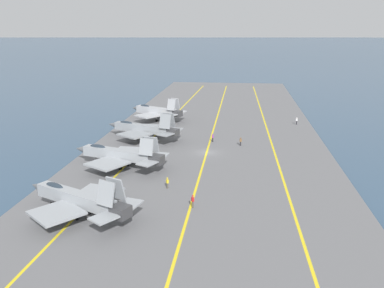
{
  "coord_description": "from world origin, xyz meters",
  "views": [
    {
      "loc": [
        -72.57,
        -6.13,
        22.94
      ],
      "look_at": [
        -3.19,
        2.38,
        2.9
      ],
      "focal_mm": 38.0,
      "sensor_mm": 36.0,
      "label": 1
    }
  ],
  "objects_px": {
    "crew_red_vest": "(193,201)",
    "crew_purple_vest": "(213,137)",
    "parked_jet_third": "(144,128)",
    "crew_brown_vest": "(241,141)",
    "crew_yellow_vest": "(167,182)",
    "crew_white_vest": "(297,121)",
    "parked_jet_nearest": "(78,199)",
    "parked_jet_fourth": "(157,111)",
    "parked_jet_second": "(119,154)"
  },
  "relations": [
    {
      "from": "crew_yellow_vest",
      "to": "crew_purple_vest",
      "type": "height_order",
      "value": "crew_purple_vest"
    },
    {
      "from": "crew_yellow_vest",
      "to": "crew_purple_vest",
      "type": "relative_size",
      "value": 0.96
    },
    {
      "from": "parked_jet_second",
      "to": "crew_red_vest",
      "type": "height_order",
      "value": "parked_jet_second"
    },
    {
      "from": "crew_red_vest",
      "to": "crew_yellow_vest",
      "type": "relative_size",
      "value": 1.07
    },
    {
      "from": "parked_jet_fourth",
      "to": "crew_white_vest",
      "type": "height_order",
      "value": "parked_jet_fourth"
    },
    {
      "from": "parked_jet_nearest",
      "to": "parked_jet_fourth",
      "type": "xyz_separation_m",
      "value": [
        54.19,
        1.38,
        0.21
      ]
    },
    {
      "from": "parked_jet_third",
      "to": "crew_brown_vest",
      "type": "distance_m",
      "value": 20.29
    },
    {
      "from": "crew_red_vest",
      "to": "crew_purple_vest",
      "type": "height_order",
      "value": "crew_red_vest"
    },
    {
      "from": "crew_red_vest",
      "to": "crew_purple_vest",
      "type": "distance_m",
      "value": 31.98
    },
    {
      "from": "parked_jet_nearest",
      "to": "crew_brown_vest",
      "type": "relative_size",
      "value": 9.7
    },
    {
      "from": "parked_jet_nearest",
      "to": "parked_jet_third",
      "type": "distance_m",
      "value": 35.93
    },
    {
      "from": "parked_jet_third",
      "to": "crew_purple_vest",
      "type": "bearing_deg",
      "value": -90.29
    },
    {
      "from": "parked_jet_fourth",
      "to": "crew_brown_vest",
      "type": "height_order",
      "value": "parked_jet_fourth"
    },
    {
      "from": "parked_jet_second",
      "to": "parked_jet_nearest",
      "type": "bearing_deg",
      "value": -179.17
    },
    {
      "from": "crew_white_vest",
      "to": "parked_jet_third",
      "type": "bearing_deg",
      "value": 118.18
    },
    {
      "from": "crew_yellow_vest",
      "to": "parked_jet_second",
      "type": "bearing_deg",
      "value": 49.66
    },
    {
      "from": "parked_jet_fourth",
      "to": "parked_jet_nearest",
      "type": "bearing_deg",
      "value": -178.54
    },
    {
      "from": "parked_jet_nearest",
      "to": "crew_red_vest",
      "type": "relative_size",
      "value": 9.3
    },
    {
      "from": "parked_jet_nearest",
      "to": "parked_jet_second",
      "type": "relative_size",
      "value": 0.97
    },
    {
      "from": "parked_jet_third",
      "to": "crew_yellow_vest",
      "type": "xyz_separation_m",
      "value": [
        -25.87,
        -9.71,
        -1.46
      ]
    },
    {
      "from": "crew_red_vest",
      "to": "crew_yellow_vest",
      "type": "height_order",
      "value": "crew_red_vest"
    },
    {
      "from": "crew_purple_vest",
      "to": "crew_white_vest",
      "type": "xyz_separation_m",
      "value": [
        17.99,
        -19.01,
        0.04
      ]
    },
    {
      "from": "parked_jet_second",
      "to": "crew_red_vest",
      "type": "relative_size",
      "value": 9.55
    },
    {
      "from": "crew_purple_vest",
      "to": "crew_yellow_vest",
      "type": "bearing_deg",
      "value": 169.62
    },
    {
      "from": "crew_white_vest",
      "to": "crew_brown_vest",
      "type": "distance_m",
      "value": 24.08
    },
    {
      "from": "parked_jet_nearest",
      "to": "crew_red_vest",
      "type": "height_order",
      "value": "parked_jet_nearest"
    },
    {
      "from": "crew_red_vest",
      "to": "crew_white_vest",
      "type": "relative_size",
      "value": 0.99
    },
    {
      "from": "crew_brown_vest",
      "to": "crew_yellow_vest",
      "type": "bearing_deg",
      "value": 156.3
    },
    {
      "from": "crew_red_vest",
      "to": "parked_jet_nearest",
      "type": "bearing_deg",
      "value": 105.67
    },
    {
      "from": "crew_white_vest",
      "to": "crew_yellow_vest",
      "type": "bearing_deg",
      "value": 151.54
    },
    {
      "from": "parked_jet_second",
      "to": "crew_red_vest",
      "type": "bearing_deg",
      "value": -135.54
    },
    {
      "from": "crew_brown_vest",
      "to": "parked_jet_fourth",
      "type": "bearing_deg",
      "value": 46.03
    },
    {
      "from": "parked_jet_second",
      "to": "crew_purple_vest",
      "type": "xyz_separation_m",
      "value": [
        17.64,
        -14.33,
        -1.31
      ]
    },
    {
      "from": "crew_yellow_vest",
      "to": "crew_purple_vest",
      "type": "xyz_separation_m",
      "value": [
        25.8,
        -4.73,
        0.04
      ]
    },
    {
      "from": "parked_jet_third",
      "to": "crew_brown_vest",
      "type": "height_order",
      "value": "parked_jet_third"
    },
    {
      "from": "parked_jet_fourth",
      "to": "crew_yellow_vest",
      "type": "xyz_separation_m",
      "value": [
        -44.13,
        -10.73,
        -1.51
      ]
    },
    {
      "from": "crew_yellow_vest",
      "to": "parked_jet_nearest",
      "type": "bearing_deg",
      "value": 137.1
    },
    {
      "from": "crew_purple_vest",
      "to": "parked_jet_second",
      "type": "bearing_deg",
      "value": 140.91
    },
    {
      "from": "crew_red_vest",
      "to": "crew_yellow_vest",
      "type": "xyz_separation_m",
      "value": [
        6.18,
        4.47,
        -0.06
      ]
    },
    {
      "from": "parked_jet_nearest",
      "to": "crew_yellow_vest",
      "type": "bearing_deg",
      "value": -42.9
    },
    {
      "from": "crew_purple_vest",
      "to": "crew_brown_vest",
      "type": "relative_size",
      "value": 1.02
    },
    {
      "from": "parked_jet_third",
      "to": "crew_red_vest",
      "type": "height_order",
      "value": "parked_jet_third"
    },
    {
      "from": "parked_jet_nearest",
      "to": "parked_jet_second",
      "type": "bearing_deg",
      "value": 0.83
    },
    {
      "from": "parked_jet_third",
      "to": "crew_white_vest",
      "type": "distance_m",
      "value": 37.97
    },
    {
      "from": "parked_jet_third",
      "to": "crew_white_vest",
      "type": "relative_size",
      "value": 9.46
    },
    {
      "from": "parked_jet_third",
      "to": "crew_brown_vest",
      "type": "relative_size",
      "value": 10.0
    },
    {
      "from": "parked_jet_third",
      "to": "crew_white_vest",
      "type": "bearing_deg",
      "value": -61.82
    },
    {
      "from": "parked_jet_nearest",
      "to": "parked_jet_second",
      "type": "xyz_separation_m",
      "value": [
        18.21,
        0.26,
        0.05
      ]
    },
    {
      "from": "crew_red_vest",
      "to": "crew_purple_vest",
      "type": "relative_size",
      "value": 1.02
    },
    {
      "from": "crew_white_vest",
      "to": "parked_jet_second",
      "type": "bearing_deg",
      "value": 136.9
    }
  ]
}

